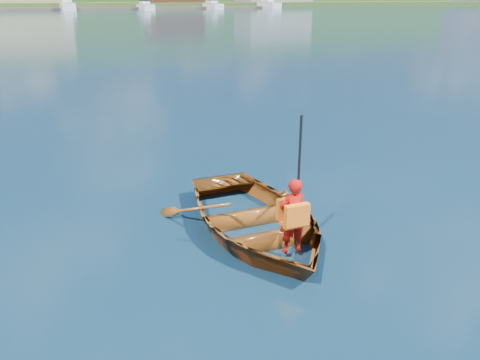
# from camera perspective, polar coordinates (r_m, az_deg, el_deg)

# --- Properties ---
(ground) EXTENTS (600.00, 600.00, 0.00)m
(ground) POSITION_cam_1_polar(r_m,az_deg,el_deg) (8.41, 6.47, -2.35)
(ground) COLOR #0E2541
(ground) RESTS_ON ground
(rowboat) EXTENTS (2.60, 3.57, 0.72)m
(rowboat) POSITION_cam_1_polar(r_m,az_deg,el_deg) (7.15, 1.82, -4.76)
(rowboat) COLOR maroon
(rowboat) RESTS_ON ground
(child_paddler) EXTENTS (0.40, 0.34, 1.87)m
(child_paddler) POSITION_cam_1_polar(r_m,az_deg,el_deg) (6.30, 6.43, -4.28)
(child_paddler) COLOR #B2110A
(child_paddler) RESTS_ON ground
(dock) EXTENTS (160.05, 7.33, 0.80)m
(dock) POSITION_cam_1_polar(r_m,az_deg,el_deg) (154.66, -24.55, 18.41)
(dock) COLOR brown
(dock) RESTS_ON ground
(marina_yachts) EXTENTS (146.01, 13.82, 4.33)m
(marina_yachts) POSITION_cam_1_polar(r_m,az_deg,el_deg) (149.99, -23.97, 18.84)
(marina_yachts) COLOR white
(marina_yachts) RESTS_ON ground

